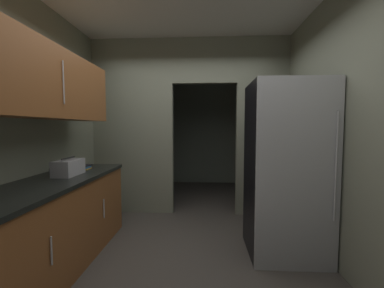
% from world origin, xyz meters
% --- Properties ---
extents(ground, '(20.00, 20.00, 0.00)m').
position_xyz_m(ground, '(0.00, 0.00, 0.00)').
color(ground, '#47423D').
extents(kitchen_overhead_slab, '(3.52, 7.05, 0.06)m').
position_xyz_m(kitchen_overhead_slab, '(0.00, 0.46, 2.83)').
color(kitchen_overhead_slab, silver).
extents(kitchen_partition, '(3.12, 0.12, 2.80)m').
position_xyz_m(kitchen_partition, '(-0.08, 1.53, 1.51)').
color(kitchen_partition, gray).
rests_on(kitchen_partition, ground).
extents(adjoining_room_shell, '(3.12, 2.30, 2.80)m').
position_xyz_m(adjoining_room_shell, '(0.00, 3.11, 1.40)').
color(adjoining_room_shell, gray).
rests_on(adjoining_room_shell, ground).
extents(kitchen_flank_right, '(0.10, 4.03, 2.80)m').
position_xyz_m(kitchen_flank_right, '(1.61, -0.49, 1.40)').
color(kitchen_flank_right, gray).
rests_on(kitchen_flank_right, ground).
extents(refrigerator, '(0.79, 0.75, 1.88)m').
position_xyz_m(refrigerator, '(1.15, 0.29, 0.94)').
color(refrigerator, black).
rests_on(refrigerator, ground).
extents(lower_cabinet_run, '(0.67, 2.18, 0.89)m').
position_xyz_m(lower_cabinet_run, '(-1.23, -0.20, 0.45)').
color(lower_cabinet_run, brown).
rests_on(lower_cabinet_run, ground).
extents(upper_cabinet_counterside, '(0.36, 1.96, 0.66)m').
position_xyz_m(upper_cabinet_counterside, '(-1.23, -0.20, 1.81)').
color(upper_cabinet_counterside, brown).
extents(boombox, '(0.20, 0.35, 0.19)m').
position_xyz_m(boombox, '(-1.20, 0.10, 0.97)').
color(boombox, '#B2B2B7').
rests_on(boombox, lower_cabinet_run).
extents(book_stack, '(0.14, 0.17, 0.05)m').
position_xyz_m(book_stack, '(-1.22, 0.47, 0.92)').
color(book_stack, gold).
rests_on(book_stack, lower_cabinet_run).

